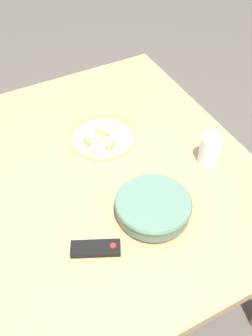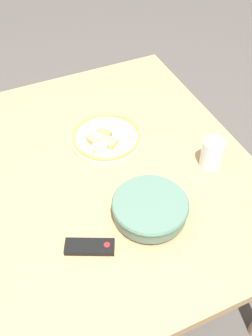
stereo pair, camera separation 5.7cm
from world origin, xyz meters
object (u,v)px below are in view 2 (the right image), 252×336
(noodle_bowl, at_px, (150,208))
(drinking_glass, at_px, (212,153))
(tv_remote, at_px, (90,247))
(food_plate, at_px, (106,138))

(noodle_bowl, xyz_separation_m, drinking_glass, (0.12, -0.31, 0.02))
(noodle_bowl, bearing_deg, tv_remote, 99.65)
(noodle_bowl, distance_m, food_plate, 0.39)
(noodle_bowl, xyz_separation_m, tv_remote, (-0.04, 0.22, -0.03))
(noodle_bowl, relative_size, food_plate, 0.89)
(food_plate, bearing_deg, drinking_glass, -132.55)
(food_plate, relative_size, tv_remote, 1.75)
(noodle_bowl, bearing_deg, drinking_glass, -69.00)
(noodle_bowl, bearing_deg, food_plate, -0.90)
(tv_remote, bearing_deg, noodle_bowl, 124.79)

